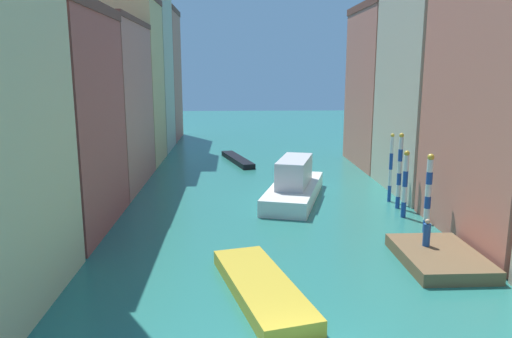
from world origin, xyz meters
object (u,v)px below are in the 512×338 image
object	(u,v)px
mooring_pole_2	(400,170)
gondola_black	(237,160)
person_on_dock	(427,233)
mooring_pole_3	(391,167)
vaporetto_white	(294,185)
waterfront_dock	(439,257)
motorboat_0	(261,287)
mooring_pole_0	(428,192)
mooring_pole_1	(405,183)

from	to	relation	value
mooring_pole_2	gondola_black	bearing A→B (deg)	121.48
person_on_dock	mooring_pole_3	world-z (taller)	mooring_pole_3
vaporetto_white	waterfront_dock	bearing A→B (deg)	-65.48
person_on_dock	motorboat_0	bearing A→B (deg)	-156.23
person_on_dock	motorboat_0	distance (m)	9.43
motorboat_0	mooring_pole_0	bearing A→B (deg)	37.21
mooring_pole_3	waterfront_dock	bearing A→B (deg)	-95.90
mooring_pole_3	motorboat_0	bearing A→B (deg)	-124.93
mooring_pole_1	mooring_pole_3	distance (m)	3.87
mooring_pole_0	gondola_black	world-z (taller)	mooring_pole_0
gondola_black	motorboat_0	bearing A→B (deg)	-88.64
mooring_pole_2	gondola_black	world-z (taller)	mooring_pole_2
person_on_dock	mooring_pole_3	distance (m)	10.95
mooring_pole_1	gondola_black	world-z (taller)	mooring_pole_1
waterfront_dock	person_on_dock	world-z (taller)	person_on_dock
mooring_pole_3	vaporetto_white	bearing A→B (deg)	172.85
mooring_pole_1	mooring_pole_2	world-z (taller)	mooring_pole_2
vaporetto_white	mooring_pole_3	bearing A→B (deg)	-7.15
waterfront_dock	mooring_pole_3	bearing A→B (deg)	84.10
person_on_dock	mooring_pole_2	bearing A→B (deg)	79.91
waterfront_dock	mooring_pole_3	distance (m)	11.82
motorboat_0	vaporetto_white	bearing A→B (deg)	77.87
vaporetto_white	mooring_pole_0	bearing A→B (deg)	-48.20
person_on_dock	mooring_pole_1	size ratio (longest dim) A/B	0.32
mooring_pole_0	motorboat_0	distance (m)	12.94
person_on_dock	waterfront_dock	bearing A→B (deg)	-64.19
mooring_pole_3	motorboat_0	size ratio (longest dim) A/B	0.61
waterfront_dock	mooring_pole_1	world-z (taller)	mooring_pole_1
mooring_pole_0	mooring_pole_2	distance (m)	5.07
waterfront_dock	vaporetto_white	distance (m)	13.65
waterfront_dock	mooring_pole_1	bearing A→B (deg)	83.37
mooring_pole_2	vaporetto_white	xyz separation A→B (m)	(-6.88, 2.61, -1.55)
mooring_pole_0	mooring_pole_3	size ratio (longest dim) A/B	0.94
mooring_pole_2	mooring_pole_3	xyz separation A→B (m)	(-0.03, 1.76, -0.13)
waterfront_dock	vaporetto_white	size ratio (longest dim) A/B	0.51
gondola_black	mooring_pole_2	bearing A→B (deg)	-58.52
mooring_pole_2	mooring_pole_0	bearing A→B (deg)	-90.17
person_on_dock	mooring_pole_0	bearing A→B (deg)	68.08
mooring_pole_1	person_on_dock	bearing A→B (deg)	-100.42
mooring_pole_1	gondola_black	xyz separation A→B (m)	(-10.59, 19.93, -1.99)
waterfront_dock	mooring_pole_0	world-z (taller)	mooring_pole_0
waterfront_dock	gondola_black	distance (m)	29.27
mooring_pole_0	mooring_pole_3	world-z (taller)	mooring_pole_3
mooring_pole_2	mooring_pole_3	distance (m)	1.76
mooring_pole_2	mooring_pole_3	size ratio (longest dim) A/B	1.05
motorboat_0	mooring_pole_3	bearing A→B (deg)	55.07
mooring_pole_1	mooring_pole_0	bearing A→B (deg)	-83.95
mooring_pole_3	mooring_pole_1	bearing A→B (deg)	-94.45
waterfront_dock	person_on_dock	size ratio (longest dim) A/B	3.86
mooring_pole_1	mooring_pole_2	xyz separation A→B (m)	(0.33, 2.09, 0.43)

